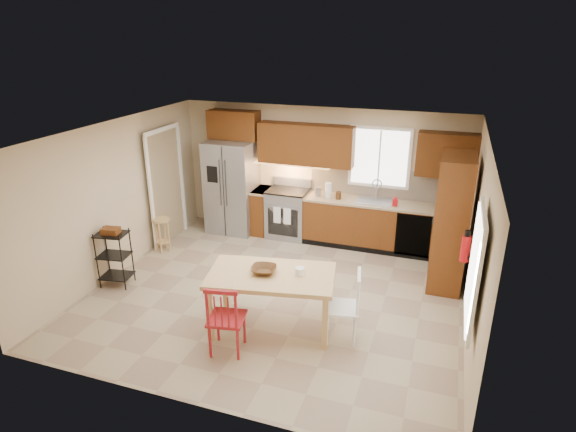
{
  "coord_description": "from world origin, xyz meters",
  "views": [
    {
      "loc": [
        2.27,
        -6.08,
        3.82
      ],
      "look_at": [
        0.06,
        0.4,
        1.15
      ],
      "focal_mm": 30.0,
      "sensor_mm": 36.0,
      "label": 1
    }
  ],
  "objects_px": {
    "range_stove": "(288,214)",
    "table_bowl": "(264,273)",
    "table_jar": "(300,273)",
    "utility_cart": "(115,258)",
    "soap_bottle": "(395,200)",
    "fire_extinguisher": "(465,249)",
    "chair_red": "(227,317)",
    "refrigerator": "(232,187)",
    "chair_white": "(342,306)",
    "bar_stool": "(163,235)",
    "dining_table": "(272,301)",
    "pantry": "(451,222)"
  },
  "relations": [
    {
      "from": "table_jar",
      "to": "utility_cart",
      "type": "bearing_deg",
      "value": 176.15
    },
    {
      "from": "chair_red",
      "to": "range_stove",
      "type": "bearing_deg",
      "value": 86.49
    },
    {
      "from": "table_bowl",
      "to": "refrigerator",
      "type": "bearing_deg",
      "value": 121.85
    },
    {
      "from": "chair_white",
      "to": "table_jar",
      "type": "bearing_deg",
      "value": 74.34
    },
    {
      "from": "dining_table",
      "to": "range_stove",
      "type": "bearing_deg",
      "value": 94.3
    },
    {
      "from": "pantry",
      "to": "chair_red",
      "type": "relative_size",
      "value": 2.16
    },
    {
      "from": "fire_extinguisher",
      "to": "table_bowl",
      "type": "relative_size",
      "value": 1.08
    },
    {
      "from": "refrigerator",
      "to": "soap_bottle",
      "type": "height_order",
      "value": "refrigerator"
    },
    {
      "from": "chair_white",
      "to": "table_bowl",
      "type": "distance_m",
      "value": 1.1
    },
    {
      "from": "range_stove",
      "to": "table_jar",
      "type": "height_order",
      "value": "table_jar"
    },
    {
      "from": "fire_extinguisher",
      "to": "dining_table",
      "type": "distance_m",
      "value": 2.67
    },
    {
      "from": "refrigerator",
      "to": "pantry",
      "type": "relative_size",
      "value": 0.87
    },
    {
      "from": "dining_table",
      "to": "table_jar",
      "type": "relative_size",
      "value": 11.07
    },
    {
      "from": "refrigerator",
      "to": "utility_cart",
      "type": "height_order",
      "value": "refrigerator"
    },
    {
      "from": "chair_white",
      "to": "table_jar",
      "type": "relative_size",
      "value": 6.5
    },
    {
      "from": "chair_white",
      "to": "bar_stool",
      "type": "bearing_deg",
      "value": 56.17
    },
    {
      "from": "refrigerator",
      "to": "chair_white",
      "type": "distance_m",
      "value": 4.14
    },
    {
      "from": "dining_table",
      "to": "table_bowl",
      "type": "distance_m",
      "value": 0.43
    },
    {
      "from": "dining_table",
      "to": "utility_cart",
      "type": "height_order",
      "value": "utility_cart"
    },
    {
      "from": "chair_red",
      "to": "table_jar",
      "type": "distance_m",
      "value": 1.1
    },
    {
      "from": "table_bowl",
      "to": "bar_stool",
      "type": "bearing_deg",
      "value": 148.11
    },
    {
      "from": "fire_extinguisher",
      "to": "utility_cart",
      "type": "distance_m",
      "value": 5.21
    },
    {
      "from": "utility_cart",
      "to": "chair_white",
      "type": "bearing_deg",
      "value": -13.44
    },
    {
      "from": "soap_bottle",
      "to": "fire_extinguisher",
      "type": "height_order",
      "value": "fire_extinguisher"
    },
    {
      "from": "bar_stool",
      "to": "soap_bottle",
      "type": "bearing_deg",
      "value": 16.3
    },
    {
      "from": "chair_white",
      "to": "bar_stool",
      "type": "distance_m",
      "value": 4.03
    },
    {
      "from": "chair_red",
      "to": "refrigerator",
      "type": "bearing_deg",
      "value": 103.34
    },
    {
      "from": "pantry",
      "to": "dining_table",
      "type": "height_order",
      "value": "pantry"
    },
    {
      "from": "chair_red",
      "to": "bar_stool",
      "type": "xyz_separation_m",
      "value": [
        -2.4,
        2.3,
        -0.17
      ]
    },
    {
      "from": "range_stove",
      "to": "table_bowl",
      "type": "relative_size",
      "value": 2.75
    },
    {
      "from": "dining_table",
      "to": "table_bowl",
      "type": "xyz_separation_m",
      "value": [
        -0.1,
        0.0,
        0.41
      ]
    },
    {
      "from": "pantry",
      "to": "chair_white",
      "type": "xyz_separation_m",
      "value": [
        -1.23,
        -2.0,
        -0.56
      ]
    },
    {
      "from": "bar_stool",
      "to": "dining_table",
      "type": "bearing_deg",
      "value": -32.72
    },
    {
      "from": "soap_bottle",
      "to": "fire_extinguisher",
      "type": "distance_m",
      "value": 2.27
    },
    {
      "from": "range_stove",
      "to": "pantry",
      "type": "relative_size",
      "value": 0.44
    },
    {
      "from": "refrigerator",
      "to": "soap_bottle",
      "type": "bearing_deg",
      "value": -0.45
    },
    {
      "from": "dining_table",
      "to": "chair_red",
      "type": "distance_m",
      "value": 0.74
    },
    {
      "from": "range_stove",
      "to": "table_jar",
      "type": "xyz_separation_m",
      "value": [
        1.16,
        -2.93,
        0.39
      ]
    },
    {
      "from": "refrigerator",
      "to": "table_bowl",
      "type": "height_order",
      "value": "refrigerator"
    },
    {
      "from": "chair_white",
      "to": "table_bowl",
      "type": "bearing_deg",
      "value": 82.23
    },
    {
      "from": "refrigerator",
      "to": "utility_cart",
      "type": "relative_size",
      "value": 1.97
    },
    {
      "from": "dining_table",
      "to": "chair_red",
      "type": "relative_size",
      "value": 1.7
    },
    {
      "from": "table_bowl",
      "to": "pantry",
      "type": "bearing_deg",
      "value": 41.9
    },
    {
      "from": "chair_white",
      "to": "table_jar",
      "type": "distance_m",
      "value": 0.69
    },
    {
      "from": "bar_stool",
      "to": "utility_cart",
      "type": "distance_m",
      "value": 1.34
    },
    {
      "from": "range_stove",
      "to": "soap_bottle",
      "type": "bearing_deg",
      "value": -2.4
    },
    {
      "from": "range_stove",
      "to": "soap_bottle",
      "type": "xyz_separation_m",
      "value": [
        2.03,
        -0.08,
        0.54
      ]
    },
    {
      "from": "utility_cart",
      "to": "table_bowl",
      "type": "bearing_deg",
      "value": -16.12
    },
    {
      "from": "refrigerator",
      "to": "soap_bottle",
      "type": "relative_size",
      "value": 9.53
    },
    {
      "from": "soap_bottle",
      "to": "chair_white",
      "type": "bearing_deg",
      "value": -95.51
    }
  ]
}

